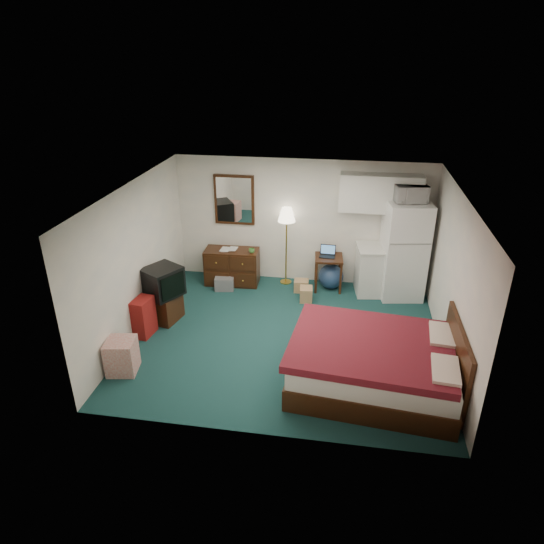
% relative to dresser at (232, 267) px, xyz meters
% --- Properties ---
extents(floor, '(5.00, 4.50, 0.01)m').
position_rel_dresser_xyz_m(floor, '(1.35, -1.85, -0.36)').
color(floor, '#143237').
rests_on(floor, ground).
extents(ceiling, '(5.00, 4.50, 0.01)m').
position_rel_dresser_xyz_m(ceiling, '(1.35, -1.85, 2.14)').
color(ceiling, silver).
rests_on(ceiling, walls).
extents(walls, '(5.01, 4.51, 2.50)m').
position_rel_dresser_xyz_m(walls, '(1.35, -1.85, 0.89)').
color(walls, silver).
rests_on(walls, floor).
extents(mirror, '(0.80, 0.06, 1.00)m').
position_rel_dresser_xyz_m(mirror, '(0.00, 0.37, 1.29)').
color(mirror, white).
rests_on(mirror, walls).
extents(upper_cabinets, '(1.50, 0.35, 0.70)m').
position_rel_dresser_xyz_m(upper_cabinets, '(2.80, 0.22, 1.59)').
color(upper_cabinets, white).
rests_on(upper_cabinets, walls).
extents(headboard, '(0.06, 1.56, 1.00)m').
position_rel_dresser_xyz_m(headboard, '(3.81, -2.90, 0.19)').
color(headboard, black).
rests_on(headboard, walls).
extents(dresser, '(1.09, 0.53, 0.73)m').
position_rel_dresser_xyz_m(dresser, '(0.00, 0.00, 0.00)').
color(dresser, black).
rests_on(dresser, floor).
extents(floor_lamp, '(0.39, 0.39, 1.59)m').
position_rel_dresser_xyz_m(floor_lamp, '(1.07, 0.20, 0.43)').
color(floor_lamp, gold).
rests_on(floor_lamp, floor).
extents(desk, '(0.58, 0.58, 0.68)m').
position_rel_dresser_xyz_m(desk, '(1.93, 0.08, -0.03)').
color(desk, black).
rests_on(desk, floor).
extents(exercise_ball, '(0.56, 0.56, 0.50)m').
position_rel_dresser_xyz_m(exercise_ball, '(1.99, 0.10, -0.12)').
color(exercise_ball, navy).
rests_on(exercise_ball, floor).
extents(kitchen_counter, '(0.92, 0.75, 0.92)m').
position_rel_dresser_xyz_m(kitchen_counter, '(2.90, 0.06, 0.10)').
color(kitchen_counter, white).
rests_on(kitchen_counter, floor).
extents(fridge, '(0.88, 0.88, 1.87)m').
position_rel_dresser_xyz_m(fridge, '(3.32, 0.03, 0.57)').
color(fridge, white).
rests_on(fridge, floor).
extents(bed, '(2.38, 1.94, 0.71)m').
position_rel_dresser_xyz_m(bed, '(2.73, -2.90, -0.01)').
color(bed, '#4D040B').
rests_on(bed, floor).
extents(tv_stand, '(0.60, 0.63, 0.49)m').
position_rel_dresser_xyz_m(tv_stand, '(-0.85, -1.61, -0.12)').
color(tv_stand, black).
rests_on(tv_stand, floor).
extents(suitcase, '(0.31, 0.44, 0.66)m').
position_rel_dresser_xyz_m(suitcase, '(-1.00, -2.13, -0.03)').
color(suitcase, maroon).
rests_on(suitcase, floor).
extents(retail_box, '(0.48, 0.48, 0.52)m').
position_rel_dresser_xyz_m(retail_box, '(-0.93, -3.15, -0.10)').
color(retail_box, silver).
rests_on(retail_box, floor).
extents(file_bin, '(0.41, 0.33, 0.26)m').
position_rel_dresser_xyz_m(file_bin, '(-0.09, -0.30, -0.23)').
color(file_bin, slate).
rests_on(file_bin, floor).
extents(cardboard_box_a, '(0.29, 0.25, 0.24)m').
position_rel_dresser_xyz_m(cardboard_box_a, '(1.43, -0.14, -0.25)').
color(cardboard_box_a, tan).
rests_on(cardboard_box_a, floor).
extents(cardboard_box_b, '(0.26, 0.30, 0.27)m').
position_rel_dresser_xyz_m(cardboard_box_b, '(1.56, -0.53, -0.23)').
color(cardboard_box_b, tan).
rests_on(cardboard_box_b, floor).
extents(laptop, '(0.31, 0.26, 0.21)m').
position_rel_dresser_xyz_m(laptop, '(1.90, 0.08, 0.41)').
color(laptop, black).
rests_on(laptop, desk).
extents(crt_tv, '(0.78, 0.80, 0.51)m').
position_rel_dresser_xyz_m(crt_tv, '(-0.83, -1.61, 0.38)').
color(crt_tv, black).
rests_on(crt_tv, tv_stand).
extents(microwave, '(0.62, 0.44, 0.38)m').
position_rel_dresser_xyz_m(microwave, '(3.31, 0.02, 1.70)').
color(microwave, white).
rests_on(microwave, fridge).
extents(book_a, '(0.18, 0.03, 0.25)m').
position_rel_dresser_xyz_m(book_a, '(-0.21, -0.02, 0.49)').
color(book_a, tan).
rests_on(book_a, dresser).
extents(book_b, '(0.17, 0.03, 0.23)m').
position_rel_dresser_xyz_m(book_b, '(-0.06, 0.03, 0.48)').
color(book_b, tan).
rests_on(book_b, dresser).
extents(mug, '(0.12, 0.10, 0.11)m').
position_rel_dresser_xyz_m(mug, '(0.43, -0.08, 0.42)').
color(mug, '#46883B').
rests_on(mug, dresser).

